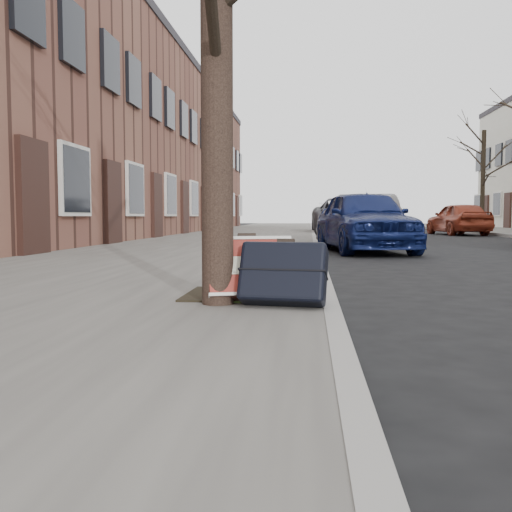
# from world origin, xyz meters

# --- Properties ---
(near_sidewalk) EXTENTS (5.00, 70.00, 0.12)m
(near_sidewalk) POSITION_xyz_m (-3.70, 15.00, 0.06)
(near_sidewalk) COLOR slate
(near_sidewalk) RESTS_ON ground
(house_near) EXTENTS (6.80, 40.00, 7.00)m
(house_near) POSITION_xyz_m (-9.60, 16.00, 3.50)
(house_near) COLOR brown
(house_near) RESTS_ON ground
(dirt_patch) EXTENTS (0.85, 0.85, 0.02)m
(dirt_patch) POSITION_xyz_m (-2.00, 1.20, 0.13)
(dirt_patch) COLOR black
(dirt_patch) RESTS_ON near_sidewalk
(suitcase_red) EXTENTS (0.71, 0.52, 0.49)m
(suitcase_red) POSITION_xyz_m (-1.87, 0.84, 0.37)
(suitcase_red) COLOR maroon
(suitcase_red) RESTS_ON near_sidewalk
(suitcase_navy) EXTENTS (0.67, 0.45, 0.49)m
(suitcase_navy) POSITION_xyz_m (-1.60, 0.65, 0.36)
(suitcase_navy) COLOR black
(suitcase_navy) RESTS_ON near_sidewalk
(car_near_front) EXTENTS (2.22, 4.22, 1.37)m
(car_near_front) POSITION_xyz_m (-0.23, 9.03, 0.68)
(car_near_front) COLOR #0F194C
(car_near_front) RESTS_ON ground
(car_near_mid) EXTENTS (2.65, 4.43, 1.38)m
(car_near_mid) POSITION_xyz_m (0.08, 12.30, 0.69)
(car_near_mid) COLOR #96989D
(car_near_mid) RESTS_ON ground
(car_near_back) EXTENTS (2.76, 5.75, 1.58)m
(car_near_back) POSITION_xyz_m (0.07, 21.37, 0.79)
(car_near_back) COLOR #3C3C41
(car_near_back) RESTS_ON ground
(car_far_back) EXTENTS (2.10, 4.12, 1.34)m
(car_far_back) POSITION_xyz_m (4.72, 20.83, 0.67)
(car_far_back) COLOR maroon
(car_far_back) RESTS_ON ground
(tree_far_c) EXTENTS (0.22, 0.22, 4.91)m
(tree_far_c) POSITION_xyz_m (7.20, 26.06, 2.58)
(tree_far_c) COLOR black
(tree_far_c) RESTS_ON far_sidewalk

